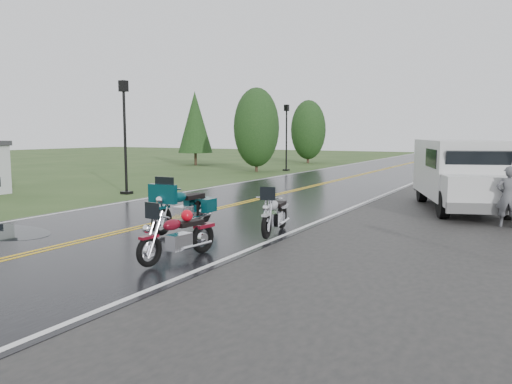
# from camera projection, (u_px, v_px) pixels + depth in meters

# --- Properties ---
(ground) EXTENTS (120.00, 120.00, 0.00)m
(ground) POSITION_uv_depth(u_px,v_px,m) (121.00, 233.00, 12.56)
(ground) COLOR #2D471E
(ground) RESTS_ON ground
(road) EXTENTS (8.00, 100.00, 0.04)m
(road) POSITION_uv_depth(u_px,v_px,m) (290.00, 192.00, 21.24)
(road) COLOR black
(road) RESTS_ON ground
(motorcycle_red) EXTENTS (0.97, 2.06, 1.17)m
(motorcycle_red) POSITION_uv_depth(u_px,v_px,m) (149.00, 239.00, 9.10)
(motorcycle_red) COLOR maroon
(motorcycle_red) RESTS_ON ground
(motorcycle_teal) EXTENTS (0.92, 2.42, 1.42)m
(motorcycle_teal) POSITION_uv_depth(u_px,v_px,m) (161.00, 209.00, 11.89)
(motorcycle_teal) COLOR #053339
(motorcycle_teal) RESTS_ON ground
(motorcycle_silver) EXTENTS (1.14, 2.13, 1.19)m
(motorcycle_silver) POSITION_uv_depth(u_px,v_px,m) (267.00, 216.00, 11.52)
(motorcycle_silver) COLOR #9F9FA6
(motorcycle_silver) RESTS_ON ground
(van_white) EXTENTS (4.14, 6.34, 2.33)m
(van_white) POSITION_uv_depth(u_px,v_px,m) (444.00, 180.00, 14.47)
(van_white) COLOR silver
(van_white) RESTS_ON ground
(person_at_van) EXTENTS (0.65, 0.49, 1.62)m
(person_at_van) POSITION_uv_depth(u_px,v_px,m) (508.00, 198.00, 13.14)
(person_at_van) COLOR #525357
(person_at_van) RESTS_ON ground
(lamp_post_near_left) EXTENTS (0.40, 0.40, 4.68)m
(lamp_post_near_left) POSITION_uv_depth(u_px,v_px,m) (125.00, 137.00, 20.41)
(lamp_post_near_left) COLOR black
(lamp_post_near_left) RESTS_ON ground
(lamp_post_far_left) EXTENTS (0.38, 0.38, 4.45)m
(lamp_post_far_left) POSITION_uv_depth(u_px,v_px,m) (286.00, 138.00, 33.29)
(lamp_post_far_left) COLOR black
(lamp_post_far_left) RESTS_ON ground
(tree_left_mid) EXTENTS (2.98, 2.98, 4.66)m
(tree_left_mid) POSITION_uv_depth(u_px,v_px,m) (256.00, 136.00, 32.39)
(tree_left_mid) COLOR #1E3D19
(tree_left_mid) RESTS_ON ground
(tree_left_far) EXTENTS (2.94, 2.94, 4.52)m
(tree_left_far) POSITION_uv_depth(u_px,v_px,m) (308.00, 136.00, 41.98)
(tree_left_far) COLOR #1E3D19
(tree_left_far) RESTS_ON ground
(pine_left_far) EXTENTS (2.70, 2.70, 5.63)m
(pine_left_far) POSITION_uv_depth(u_px,v_px,m) (195.00, 129.00, 39.11)
(pine_left_far) COLOR #1E3D19
(pine_left_far) RESTS_ON ground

